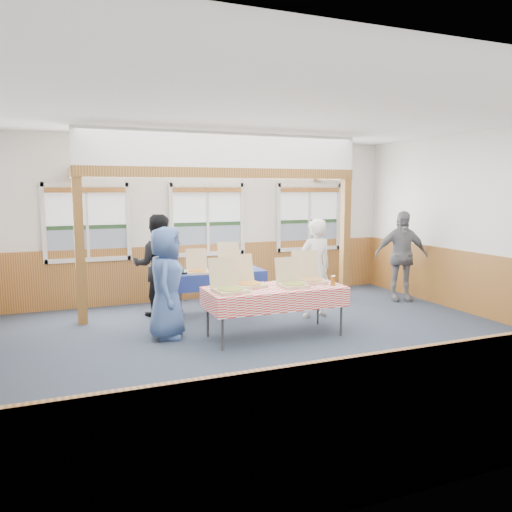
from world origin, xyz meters
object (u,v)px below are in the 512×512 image
(woman_white, at_px, (315,268))
(woman_black, at_px, (157,265))
(table_right, at_px, (275,290))
(table_left, at_px, (217,274))
(person_grey, at_px, (401,256))
(man_blue, at_px, (166,283))

(woman_white, xyz_separation_m, woman_black, (-2.50, 1.11, 0.03))
(table_right, distance_m, woman_white, 1.40)
(table_left, xyz_separation_m, table_right, (0.34, -1.76, 0.01))
(woman_black, bearing_deg, woman_white, 169.11)
(table_left, bearing_deg, woman_white, -19.11)
(table_left, height_order, person_grey, person_grey)
(woman_black, xyz_separation_m, man_blue, (-0.14, -1.40, -0.06))
(woman_black, height_order, man_blue, woman_black)
(man_blue, distance_m, person_grey, 4.92)
(table_left, distance_m, man_blue, 1.71)
(table_left, height_order, table_right, same)
(person_grey, bearing_deg, man_blue, -149.13)
(table_right, bearing_deg, man_blue, 174.88)
(table_right, relative_size, woman_white, 1.30)
(table_left, bearing_deg, table_right, -65.27)
(table_left, xyz_separation_m, woman_white, (1.47, -0.95, 0.16))
(table_right, xyz_separation_m, man_blue, (-1.52, 0.53, 0.13))
(table_left, relative_size, woman_white, 1.04)
(table_right, relative_size, woman_black, 1.25)
(woman_white, relative_size, woman_black, 0.96)
(table_right, distance_m, person_grey, 3.60)
(table_left, relative_size, woman_black, 1.00)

